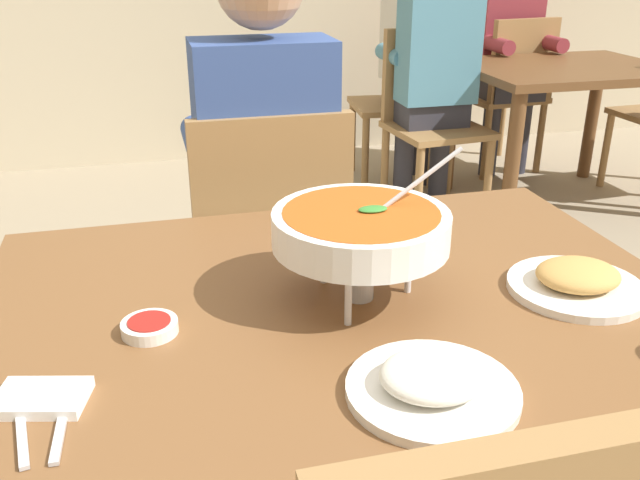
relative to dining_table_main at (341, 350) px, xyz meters
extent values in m
cube|color=brown|center=(0.00, 0.00, 0.08)|extent=(1.23, 0.91, 0.04)
cylinder|color=brown|center=(-0.55, 0.39, -0.28)|extent=(0.07, 0.07, 0.68)
cylinder|color=brown|center=(0.55, 0.39, -0.28)|extent=(0.07, 0.07, 0.68)
cube|color=olive|center=(0.00, 0.83, -0.18)|extent=(0.44, 0.44, 0.03)
cube|color=olive|center=(0.00, 0.63, 0.06)|extent=(0.42, 0.04, 0.45)
cylinder|color=olive|center=(0.19, 1.02, -0.41)|extent=(0.04, 0.04, 0.42)
cylinder|color=olive|center=(-0.19, 1.02, -0.41)|extent=(0.04, 0.04, 0.42)
cylinder|color=olive|center=(0.19, 0.64, -0.41)|extent=(0.04, 0.04, 0.42)
cylinder|color=olive|center=(-0.19, 0.64, -0.41)|extent=(0.04, 0.04, 0.42)
cylinder|color=#2D2D38|center=(0.10, 0.85, -0.39)|extent=(0.10, 0.10, 0.45)
cylinder|color=#2D2D38|center=(-0.10, 0.85, -0.39)|extent=(0.10, 0.10, 0.45)
cube|color=#2D2D38|center=(0.00, 0.81, -0.11)|extent=(0.32, 0.32, 0.12)
cube|color=#334C8C|center=(0.00, 0.73, 0.20)|extent=(0.36, 0.20, 0.50)
cylinder|color=#334C8C|center=(0.16, 0.93, 0.15)|extent=(0.08, 0.28, 0.08)
cylinder|color=#334C8C|center=(-0.16, 0.93, 0.15)|extent=(0.08, 0.28, 0.08)
cylinder|color=silver|center=(0.12, 0.00, 0.15)|extent=(0.01, 0.01, 0.10)
cylinder|color=silver|center=(-0.01, 0.07, 0.15)|extent=(0.01, 0.01, 0.10)
cylinder|color=silver|center=(-0.01, -0.08, 0.15)|extent=(0.01, 0.01, 0.10)
torus|color=silver|center=(0.03, 0.00, 0.20)|extent=(0.21, 0.21, 0.01)
cylinder|color=#B2B2B7|center=(0.03, 0.00, 0.12)|extent=(0.05, 0.05, 0.04)
cone|color=orange|center=(0.03, 0.00, 0.15)|extent=(0.02, 0.02, 0.04)
cylinder|color=white|center=(0.03, 0.00, 0.23)|extent=(0.30, 0.30, 0.06)
cylinder|color=#B75119|center=(0.03, 0.00, 0.26)|extent=(0.26, 0.26, 0.01)
ellipsoid|color=#388433|center=(0.05, 0.00, 0.27)|extent=(0.05, 0.03, 0.01)
cylinder|color=silver|center=(0.12, 0.02, 0.29)|extent=(0.18, 0.01, 0.13)
cylinder|color=white|center=(0.05, -0.29, 0.11)|extent=(0.24, 0.24, 0.01)
ellipsoid|color=white|center=(0.05, -0.29, 0.14)|extent=(0.15, 0.13, 0.04)
cylinder|color=white|center=(0.41, -0.07, 0.11)|extent=(0.24, 0.24, 0.01)
ellipsoid|color=tan|center=(0.41, -0.07, 0.14)|extent=(0.15, 0.13, 0.04)
cylinder|color=white|center=(-0.33, -0.03, 0.11)|extent=(0.09, 0.09, 0.02)
cylinder|color=maroon|center=(-0.33, -0.03, 0.12)|extent=(0.07, 0.07, 0.01)
cube|color=white|center=(-0.47, -0.18, 0.11)|extent=(0.14, 0.11, 0.02)
cube|color=silver|center=(-0.49, -0.23, 0.11)|extent=(0.04, 0.17, 0.01)
cube|color=silver|center=(-0.44, -0.23, 0.11)|extent=(0.02, 0.17, 0.01)
cube|color=brown|center=(1.76, 2.06, 0.08)|extent=(1.00, 0.80, 0.04)
cylinder|color=brown|center=(1.32, 1.72, -0.28)|extent=(0.07, 0.07, 0.68)
cylinder|color=brown|center=(1.32, 2.40, -0.28)|extent=(0.07, 0.07, 0.68)
cylinder|color=brown|center=(2.20, 2.40, -0.28)|extent=(0.07, 0.07, 0.68)
cube|color=olive|center=(1.06, 2.64, -0.18)|extent=(0.48, 0.48, 0.03)
cube|color=olive|center=(1.26, 2.62, 0.06)|extent=(0.08, 0.42, 0.45)
cylinder|color=olive|center=(0.89, 2.85, -0.41)|extent=(0.04, 0.04, 0.42)
cylinder|color=olive|center=(0.85, 2.47, -0.41)|extent=(0.04, 0.04, 0.42)
cylinder|color=olive|center=(1.27, 2.81, -0.41)|extent=(0.04, 0.04, 0.42)
cylinder|color=olive|center=(1.23, 2.43, -0.41)|extent=(0.04, 0.04, 0.42)
cube|color=olive|center=(1.09, 2.07, -0.18)|extent=(0.48, 0.48, 0.03)
cube|color=olive|center=(1.07, 2.27, 0.06)|extent=(0.42, 0.08, 0.45)
cylinder|color=olive|center=(0.92, 1.86, -0.41)|extent=(0.04, 0.04, 0.42)
cylinder|color=olive|center=(1.30, 1.90, -0.41)|extent=(0.04, 0.04, 0.42)
cylinder|color=olive|center=(0.88, 2.24, -0.41)|extent=(0.04, 0.04, 0.42)
cylinder|color=olive|center=(1.26, 2.27, -0.41)|extent=(0.04, 0.04, 0.42)
cube|color=olive|center=(1.75, 2.71, -0.18)|extent=(0.50, 0.50, 0.03)
cube|color=olive|center=(1.78, 2.51, 0.06)|extent=(0.42, 0.10, 0.45)
cylinder|color=olive|center=(1.92, 2.92, -0.41)|extent=(0.04, 0.04, 0.42)
cylinder|color=olive|center=(1.54, 2.87, -0.41)|extent=(0.04, 0.04, 0.42)
cylinder|color=olive|center=(1.97, 2.54, -0.41)|extent=(0.04, 0.04, 0.42)
cylinder|color=olive|center=(1.59, 2.49, -0.41)|extent=(0.04, 0.04, 0.42)
cylinder|color=olive|center=(2.18, 2.22, -0.41)|extent=(0.04, 0.04, 0.42)
cylinder|color=#2D2D38|center=(1.24, 2.51, -0.39)|extent=(0.10, 0.10, 0.45)
cylinder|color=#2D2D38|center=(1.24, 2.71, -0.39)|extent=(0.10, 0.10, 0.45)
cube|color=#2D2D38|center=(1.20, 2.61, -0.11)|extent=(0.32, 0.32, 0.12)
cube|color=beige|center=(1.12, 2.61, 0.20)|extent=(0.20, 0.36, 0.50)
cylinder|color=beige|center=(1.32, 2.45, 0.15)|extent=(0.28, 0.08, 0.08)
cylinder|color=beige|center=(1.32, 2.77, 0.15)|extent=(0.28, 0.08, 0.08)
cylinder|color=#2D2D38|center=(1.18, 2.21, -0.39)|extent=(0.10, 0.10, 0.45)
cylinder|color=#2D2D38|center=(0.98, 2.21, -0.39)|extent=(0.10, 0.10, 0.45)
cube|color=#2D2D38|center=(1.08, 2.17, -0.11)|extent=(0.32, 0.32, 0.12)
cube|color=teal|center=(1.08, 2.09, 0.20)|extent=(0.36, 0.20, 0.50)
cylinder|color=teal|center=(1.24, 2.29, 0.15)|extent=(0.08, 0.28, 0.08)
cylinder|color=teal|center=(0.92, 2.29, 0.15)|extent=(0.08, 0.28, 0.08)
cylinder|color=#2D2D38|center=(1.65, 2.57, -0.39)|extent=(0.10, 0.10, 0.45)
cylinder|color=#2D2D38|center=(1.85, 2.57, -0.39)|extent=(0.10, 0.10, 0.45)
cube|color=#2D2D38|center=(1.75, 2.61, -0.11)|extent=(0.32, 0.32, 0.12)
cube|color=maroon|center=(1.75, 2.69, 0.20)|extent=(0.36, 0.20, 0.50)
cylinder|color=maroon|center=(1.59, 2.49, 0.15)|extent=(0.08, 0.28, 0.08)
cylinder|color=maroon|center=(1.91, 2.49, 0.15)|extent=(0.08, 0.28, 0.08)
camera|label=1|loc=(-0.30, -1.02, 0.68)|focal=38.82mm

